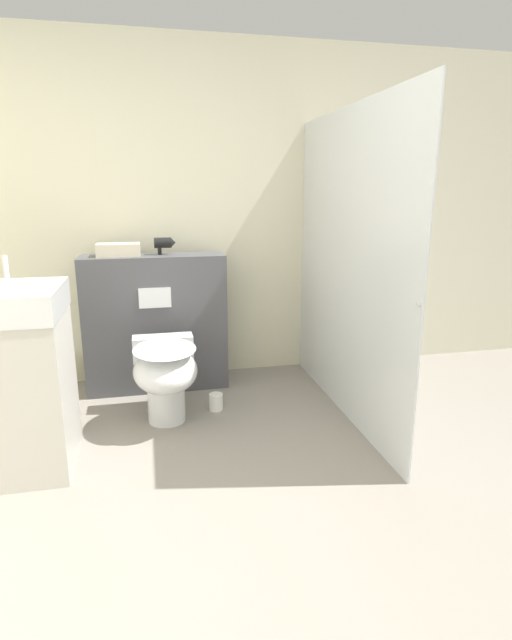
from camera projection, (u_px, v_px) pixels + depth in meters
name	position (u px, v px, depth m)	size (l,w,h in m)	color
ground_plane	(260.00, 559.00, 2.00)	(12.00, 12.00, 0.00)	gray
wall_back	(195.00, 215.00, 3.77)	(8.00, 0.06, 2.50)	beige
partition_panel	(156.00, 323.00, 3.64)	(1.01, 0.30, 0.99)	#4C4C51
shower_glass	(347.00, 268.00, 3.13)	(0.04, 1.83, 1.92)	silver
toilet	(165.00, 373.00, 3.09)	(0.39, 0.60, 0.52)	white
sink_vanity	(12.00, 380.00, 2.56)	(0.56, 0.56, 1.11)	beige
hair_drier	(164.00, 243.00, 3.54)	(0.15, 0.07, 0.12)	black
folded_towel	(118.00, 250.00, 3.45)	(0.29, 0.16, 0.09)	beige
spare_toilet_roll	(216.00, 402.00, 3.34)	(0.09, 0.09, 0.11)	white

